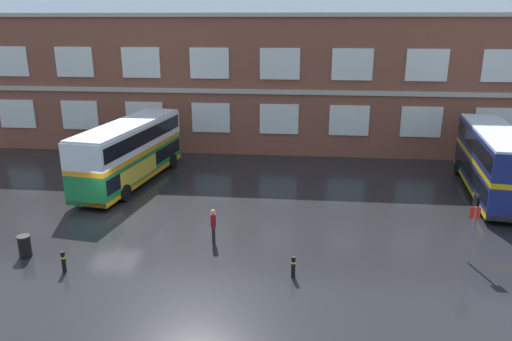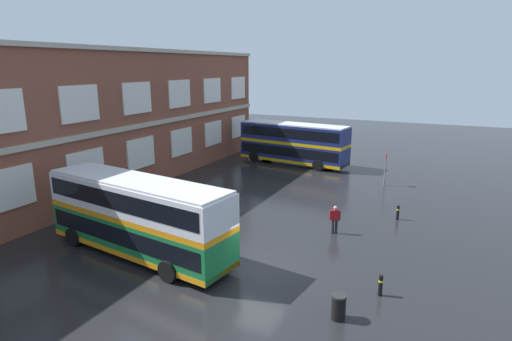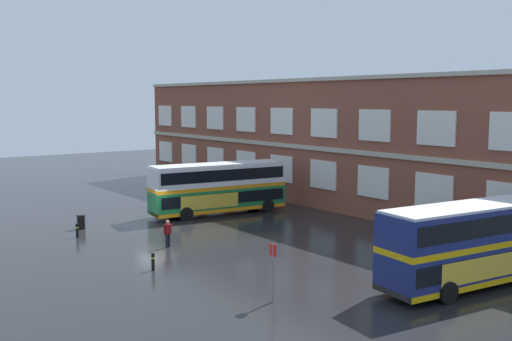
{
  "view_description": "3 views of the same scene",
  "coord_description": "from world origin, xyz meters",
  "px_view_note": "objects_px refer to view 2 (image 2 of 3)",
  "views": [
    {
      "loc": [
        10.37,
        -23.77,
        10.45
      ],
      "look_at": [
        7.65,
        2.46,
        2.27
      ],
      "focal_mm": 34.27,
      "sensor_mm": 36.0,
      "label": 1
    },
    {
      "loc": [
        -16.69,
        -8.0,
        9.62
      ],
      "look_at": [
        9.02,
        4.31,
        2.45
      ],
      "focal_mm": 29.36,
      "sensor_mm": 36.0,
      "label": 2
    },
    {
      "loc": [
        38.06,
        -19.34,
        9.15
      ],
      "look_at": [
        6.28,
        4.46,
        4.34
      ],
      "focal_mm": 41.41,
      "sensor_mm": 36.0,
      "label": 3
    }
  ],
  "objects_px": {
    "waiting_passenger": "(335,219)",
    "safety_bollard_west": "(398,212)",
    "double_decker_middle": "(293,143)",
    "station_litter_bin": "(339,307)",
    "safety_bollard_east": "(381,285)",
    "double_decker_near": "(138,215)",
    "bus_stand_flag": "(385,166)"
  },
  "relations": [
    {
      "from": "waiting_passenger",
      "to": "safety_bollard_west",
      "type": "xyz_separation_m",
      "value": [
        3.99,
        -3.05,
        -0.44
      ]
    },
    {
      "from": "double_decker_middle",
      "to": "safety_bollard_west",
      "type": "bearing_deg",
      "value": -135.56
    },
    {
      "from": "waiting_passenger",
      "to": "station_litter_bin",
      "type": "xyz_separation_m",
      "value": [
        -8.32,
        -2.43,
        -0.41
      ]
    },
    {
      "from": "safety_bollard_west",
      "to": "safety_bollard_east",
      "type": "distance_m",
      "value": 9.87
    },
    {
      "from": "double_decker_near",
      "to": "safety_bollard_west",
      "type": "bearing_deg",
      "value": -45.93
    },
    {
      "from": "double_decker_near",
      "to": "safety_bollard_east",
      "type": "distance_m",
      "value": 12.22
    },
    {
      "from": "safety_bollard_east",
      "to": "safety_bollard_west",
      "type": "bearing_deg",
      "value": 3.28
    },
    {
      "from": "station_litter_bin",
      "to": "double_decker_middle",
      "type": "bearing_deg",
      "value": 24.49
    },
    {
      "from": "double_decker_near",
      "to": "station_litter_bin",
      "type": "xyz_separation_m",
      "value": [
        -1.2,
        -10.86,
        -1.63
      ]
    },
    {
      "from": "double_decker_middle",
      "to": "safety_bollard_east",
      "type": "xyz_separation_m",
      "value": [
        -21.7,
        -12.18,
        -1.66
      ]
    },
    {
      "from": "double_decker_near",
      "to": "safety_bollard_west",
      "type": "height_order",
      "value": "double_decker_near"
    },
    {
      "from": "double_decker_middle",
      "to": "station_litter_bin",
      "type": "xyz_separation_m",
      "value": [
        -24.15,
        -11.0,
        -1.63
      ]
    },
    {
      "from": "double_decker_middle",
      "to": "waiting_passenger",
      "type": "height_order",
      "value": "double_decker_middle"
    },
    {
      "from": "waiting_passenger",
      "to": "safety_bollard_east",
      "type": "distance_m",
      "value": 6.91
    },
    {
      "from": "station_litter_bin",
      "to": "bus_stand_flag",
      "type": "bearing_deg",
      "value": 4.12
    },
    {
      "from": "bus_stand_flag",
      "to": "waiting_passenger",
      "type": "bearing_deg",
      "value": 175.21
    },
    {
      "from": "waiting_passenger",
      "to": "safety_bollard_east",
      "type": "height_order",
      "value": "waiting_passenger"
    },
    {
      "from": "bus_stand_flag",
      "to": "station_litter_bin",
      "type": "relative_size",
      "value": 2.62
    },
    {
      "from": "double_decker_near",
      "to": "waiting_passenger",
      "type": "height_order",
      "value": "double_decker_near"
    },
    {
      "from": "double_decker_near",
      "to": "bus_stand_flag",
      "type": "xyz_separation_m",
      "value": [
        18.88,
        -9.41,
        -0.51
      ]
    },
    {
      "from": "double_decker_middle",
      "to": "bus_stand_flag",
      "type": "distance_m",
      "value": 10.4
    },
    {
      "from": "double_decker_middle",
      "to": "safety_bollard_west",
      "type": "xyz_separation_m",
      "value": [
        -11.85,
        -11.62,
        -1.66
      ]
    },
    {
      "from": "double_decker_near",
      "to": "double_decker_middle",
      "type": "relative_size",
      "value": 1.0
    },
    {
      "from": "station_litter_bin",
      "to": "safety_bollard_west",
      "type": "distance_m",
      "value": 12.32
    },
    {
      "from": "bus_stand_flag",
      "to": "station_litter_bin",
      "type": "height_order",
      "value": "bus_stand_flag"
    },
    {
      "from": "safety_bollard_west",
      "to": "double_decker_middle",
      "type": "bearing_deg",
      "value": 44.44
    },
    {
      "from": "station_litter_bin",
      "to": "double_decker_near",
      "type": "bearing_deg",
      "value": 83.71
    },
    {
      "from": "double_decker_middle",
      "to": "waiting_passenger",
      "type": "relative_size",
      "value": 6.61
    },
    {
      "from": "waiting_passenger",
      "to": "station_litter_bin",
      "type": "bearing_deg",
      "value": -163.72
    },
    {
      "from": "double_decker_near",
      "to": "waiting_passenger",
      "type": "distance_m",
      "value": 11.1
    },
    {
      "from": "double_decker_middle",
      "to": "safety_bollard_west",
      "type": "relative_size",
      "value": 11.83
    },
    {
      "from": "double_decker_near",
      "to": "station_litter_bin",
      "type": "bearing_deg",
      "value": -96.29
    }
  ]
}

